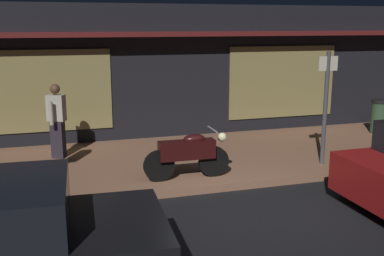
{
  "coord_description": "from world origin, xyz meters",
  "views": [
    {
      "loc": [
        -2.99,
        -6.72,
        3.09
      ],
      "look_at": [
        -0.24,
        2.4,
        0.95
      ],
      "focal_mm": 43.27,
      "sensor_mm": 36.0,
      "label": 1
    }
  ],
  "objects_px": {
    "sign_post": "(326,101)",
    "trash_bin": "(379,116)",
    "motorcycle": "(189,154)",
    "person_photographer": "(57,119)"
  },
  "relations": [
    {
      "from": "sign_post",
      "to": "trash_bin",
      "type": "relative_size",
      "value": 2.58
    },
    {
      "from": "motorcycle",
      "to": "person_photographer",
      "type": "height_order",
      "value": "person_photographer"
    },
    {
      "from": "sign_post",
      "to": "trash_bin",
      "type": "bearing_deg",
      "value": 34.06
    },
    {
      "from": "motorcycle",
      "to": "person_photographer",
      "type": "bearing_deg",
      "value": 137.22
    },
    {
      "from": "trash_bin",
      "to": "motorcycle",
      "type": "bearing_deg",
      "value": -160.32
    },
    {
      "from": "trash_bin",
      "to": "person_photographer",
      "type": "bearing_deg",
      "value": 179.8
    },
    {
      "from": "motorcycle",
      "to": "sign_post",
      "type": "relative_size",
      "value": 0.71
    },
    {
      "from": "person_photographer",
      "to": "sign_post",
      "type": "relative_size",
      "value": 0.7
    },
    {
      "from": "motorcycle",
      "to": "person_photographer",
      "type": "distance_m",
      "value": 3.29
    },
    {
      "from": "sign_post",
      "to": "motorcycle",
      "type": "bearing_deg",
      "value": -177.96
    }
  ]
}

